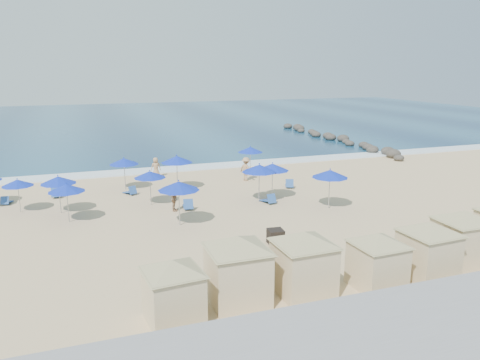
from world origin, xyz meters
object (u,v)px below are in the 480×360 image
at_px(cabana_3, 378,253).
at_px(umbrella_4, 124,161).
at_px(umbrella_6, 179,186).
at_px(umbrella_8, 259,168).
at_px(cabana_5, 463,230).
at_px(umbrella_1, 17,183).
at_px(umbrella_11, 330,174).
at_px(beachgoer_2, 246,169).
at_px(cabana_4, 429,242).
at_px(cabana_0, 173,283).
at_px(beachgoer_3, 156,167).
at_px(cabana_1, 238,260).
at_px(umbrella_10, 273,167).
at_px(cabana_2, 304,255).
at_px(umbrella_3, 58,180).
at_px(trash_bin, 276,237).
at_px(umbrella_7, 177,159).
at_px(umbrella_9, 250,150).
at_px(umbrella_5, 150,174).
at_px(umbrella_12, 66,188).
at_px(rock_jetty, 335,138).
at_px(beachgoer_1, 174,199).

distance_m(cabana_3, umbrella_4, 21.22).
relative_size(umbrella_6, umbrella_8, 1.01).
distance_m(cabana_5, umbrella_1, 25.21).
distance_m(umbrella_11, beachgoer_2, 9.25).
bearing_deg(cabana_4, cabana_0, 179.66).
relative_size(cabana_4, beachgoer_3, 2.62).
xyz_separation_m(cabana_1, umbrella_10, (7.07, 12.91, 0.54)).
distance_m(cabana_0, cabana_2, 5.34).
bearing_deg(umbrella_8, umbrella_3, 171.80).
xyz_separation_m(umbrella_6, umbrella_10, (7.24, 3.38, -0.12)).
height_order(cabana_1, umbrella_11, cabana_1).
bearing_deg(trash_bin, umbrella_7, 106.86).
height_order(umbrella_9, umbrella_11, umbrella_11).
height_order(umbrella_3, umbrella_5, umbrella_3).
xyz_separation_m(cabana_2, umbrella_10, (4.37, 13.14, 0.59)).
relative_size(cabana_0, umbrella_4, 1.66).
height_order(umbrella_5, umbrella_9, umbrella_9).
height_order(umbrella_4, umbrella_9, umbrella_4).
bearing_deg(trash_bin, umbrella_3, 144.48).
bearing_deg(umbrella_5, umbrella_12, -159.01).
distance_m(cabana_4, umbrella_5, 17.67).
relative_size(umbrella_3, umbrella_10, 0.95).
bearing_deg(umbrella_6, umbrella_4, 102.31).
height_order(umbrella_6, umbrella_9, umbrella_6).
xyz_separation_m(umbrella_1, umbrella_5, (7.97, -1.17, 0.16)).
bearing_deg(umbrella_8, rock_jetty, 49.00).
height_order(cabana_1, cabana_2, cabana_1).
xyz_separation_m(trash_bin, umbrella_7, (-2.41, 12.46, 1.90)).
relative_size(umbrella_5, beachgoer_2, 1.25).
bearing_deg(beachgoer_1, umbrella_5, 58.13).
bearing_deg(beachgoer_3, umbrella_6, 84.51).
height_order(umbrella_7, umbrella_11, umbrella_7).
bearing_deg(umbrella_8, umbrella_12, -179.04).
distance_m(cabana_0, umbrella_1, 17.23).
bearing_deg(cabana_2, rock_jetty, 57.38).
distance_m(umbrella_1, umbrella_12, 4.25).
height_order(cabana_4, umbrella_10, cabana_4).
bearing_deg(cabana_0, umbrella_7, 77.36).
bearing_deg(umbrella_8, umbrella_4, 141.78).
bearing_deg(umbrella_6, umbrella_8, 25.75).
relative_size(rock_jetty, umbrella_12, 11.12).
bearing_deg(trash_bin, umbrella_6, 137.56).
distance_m(cabana_0, umbrella_3, 15.42).
height_order(umbrella_3, umbrella_11, umbrella_11).
bearing_deg(umbrella_7, cabana_5, -61.63).
distance_m(cabana_4, umbrella_10, 13.67).
relative_size(cabana_2, beachgoer_1, 2.83).
xyz_separation_m(rock_jetty, umbrella_8, (-18.66, -21.47, 1.95)).
distance_m(cabana_0, cabana_4, 11.07).
relative_size(cabana_4, umbrella_6, 1.61).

